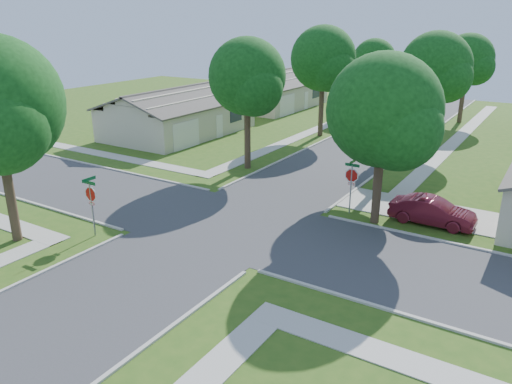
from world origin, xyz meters
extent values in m
plane|color=#2E5316|center=(0.00, 0.00, 0.00)|extent=(100.00, 100.00, 0.00)
cube|color=#333335|center=(0.00, 0.00, 0.00)|extent=(7.00, 100.00, 0.02)
cube|color=#9E9B91|center=(6.10, 26.00, 0.02)|extent=(1.20, 40.00, 0.04)
cube|color=#9E9B91|center=(-6.10, 26.00, 0.02)|extent=(1.20, 40.00, 0.04)
cube|color=#9E9B91|center=(7.90, 7.10, 0.03)|extent=(8.80, 3.60, 0.05)
cube|color=gray|center=(-4.70, -4.70, 1.35)|extent=(0.06, 0.06, 2.70)
cylinder|color=white|center=(-4.70, -4.70, 2.15)|extent=(1.05, 0.02, 1.05)
cylinder|color=#B3110C|center=(-4.70, -4.70, 2.15)|extent=(0.90, 0.03, 0.90)
cube|color=#B3110C|center=(-4.70, -4.70, 1.68)|extent=(0.34, 0.03, 0.12)
cube|color=white|center=(-4.70, -4.70, 1.68)|extent=(0.30, 0.03, 0.08)
cube|color=#0C5426|center=(-4.70, -4.70, 2.72)|extent=(0.80, 0.02, 0.16)
cube|color=#0C5426|center=(-4.70, -4.70, 2.90)|extent=(0.02, 0.80, 0.16)
cube|color=gray|center=(4.70, 4.70, 1.35)|extent=(0.06, 0.06, 2.70)
cylinder|color=white|center=(4.70, 4.70, 2.15)|extent=(1.05, 0.02, 1.05)
cylinder|color=#B3110C|center=(4.70, 4.70, 2.15)|extent=(0.90, 0.03, 0.90)
cube|color=#B3110C|center=(4.70, 4.70, 1.68)|extent=(0.34, 0.03, 0.12)
cube|color=white|center=(4.70, 4.70, 1.68)|extent=(0.30, 0.03, 0.08)
cube|color=#0C5426|center=(4.70, 4.70, 2.72)|extent=(0.80, 0.02, 0.16)
cube|color=#0C5426|center=(4.70, 4.70, 2.90)|extent=(0.02, 0.80, 0.16)
cylinder|color=#38281C|center=(4.70, 9.00, 1.98)|extent=(0.44, 0.44, 3.95)
sphere|color=#0E3B10|center=(4.70, 9.00, 5.88)|extent=(4.80, 4.80, 4.80)
sphere|color=#0E3B10|center=(5.54, 8.52, 5.28)|extent=(3.46, 3.46, 3.46)
sphere|color=#0E3B10|center=(3.98, 9.60, 5.40)|extent=(3.26, 3.26, 3.26)
cylinder|color=#38281C|center=(4.70, 21.00, 2.15)|extent=(0.44, 0.44, 4.30)
sphere|color=#0E3B10|center=(4.70, 21.00, 6.51)|extent=(5.40, 5.40, 5.40)
sphere|color=#0E3B10|center=(5.65, 20.46, 5.84)|extent=(3.89, 3.89, 3.89)
sphere|color=#0E3B10|center=(3.89, 21.68, 5.97)|extent=(3.67, 3.67, 3.67)
cylinder|color=#38281C|center=(4.70, 34.00, 2.10)|extent=(0.44, 0.44, 4.20)
sphere|color=#0E3B10|center=(4.70, 34.00, 6.22)|extent=(5.00, 5.00, 5.00)
sphere|color=#0E3B10|center=(5.58, 33.50, 5.60)|extent=(3.60, 3.60, 3.60)
sphere|color=#0E3B10|center=(3.95, 34.62, 5.72)|extent=(3.40, 3.40, 3.40)
cylinder|color=#38281C|center=(-4.70, 9.00, 2.12)|extent=(0.44, 0.44, 4.25)
sphere|color=#0E3B10|center=(-4.70, 9.00, 6.37)|extent=(5.20, 5.20, 5.20)
sphere|color=#0E3B10|center=(-3.79, 8.48, 5.72)|extent=(3.74, 3.74, 3.74)
sphere|color=#0E3B10|center=(-5.48, 9.65, 5.85)|extent=(3.54, 3.54, 3.54)
cylinder|color=#38281C|center=(-4.70, 21.00, 2.22)|extent=(0.44, 0.44, 4.44)
sphere|color=#0E3B10|center=(-4.70, 21.00, 6.76)|extent=(5.60, 5.60, 5.60)
sphere|color=#0E3B10|center=(-3.72, 20.44, 6.06)|extent=(4.03, 4.03, 4.03)
sphere|color=#0E3B10|center=(-5.54, 21.70, 6.20)|extent=(3.81, 3.81, 3.81)
cylinder|color=#38281C|center=(-4.70, 34.00, 1.95)|extent=(0.44, 0.44, 3.90)
sphere|color=#0E3B10|center=(-4.70, 34.00, 5.74)|extent=(4.60, 4.60, 4.60)
sphere|color=#0E3B10|center=(-3.90, 33.54, 5.16)|extent=(3.31, 3.31, 3.31)
sphere|color=#0E3B10|center=(-5.39, 34.58, 5.28)|extent=(3.13, 3.13, 3.13)
cylinder|color=#38281C|center=(-7.50, -7.00, 2.02)|extent=(0.44, 0.44, 4.04)
sphere|color=#0E3B10|center=(-8.40, -6.25, 5.95)|extent=(4.08, 4.08, 4.08)
cylinder|color=#38281C|center=(6.30, 4.20, 1.77)|extent=(0.44, 0.44, 3.54)
sphere|color=#0E3B10|center=(6.30, 4.20, 5.86)|extent=(5.60, 5.60, 5.60)
sphere|color=#0E3B10|center=(7.28, 3.64, 5.16)|extent=(4.03, 4.03, 4.03)
sphere|color=#0E3B10|center=(5.46, 4.90, 5.30)|extent=(3.81, 3.81, 3.81)
cube|color=silver|center=(11.97, 7.10, 1.10)|extent=(0.06, 3.20, 2.20)
cube|color=#B7AD90|center=(-16.00, 15.00, 1.40)|extent=(8.00, 13.00, 2.80)
cube|color=#443F3B|center=(-14.00, 15.00, 3.45)|extent=(4.42, 13.60, 1.56)
cube|color=#443F3B|center=(-18.00, 15.00, 3.45)|extent=(4.42, 13.60, 1.56)
cube|color=silver|center=(-11.97, 11.10, 1.10)|extent=(0.06, 3.20, 2.20)
cube|color=silver|center=(-11.97, 15.65, 1.00)|extent=(0.06, 0.90, 2.00)
cube|color=#1E2633|center=(-11.97, 18.25, 1.55)|extent=(0.06, 1.80, 1.10)
cube|color=#B7AD90|center=(-16.00, 32.00, 1.40)|extent=(8.00, 13.00, 2.80)
cube|color=#443F3B|center=(-14.00, 32.00, 3.45)|extent=(4.42, 13.60, 1.56)
cube|color=#443F3B|center=(-18.00, 32.00, 3.45)|extent=(4.42, 13.60, 1.56)
cube|color=silver|center=(-11.97, 28.10, 1.10)|extent=(0.06, 3.20, 2.20)
cube|color=silver|center=(-11.97, 32.65, 1.00)|extent=(0.06, 0.90, 2.00)
cube|color=#1E2633|center=(-11.97, 35.25, 1.55)|extent=(0.06, 1.80, 1.10)
imported|color=#56111E|center=(8.86, 5.50, 0.70)|extent=(4.24, 1.49, 1.39)
imported|color=black|center=(1.20, 19.06, 0.77)|extent=(1.86, 4.56, 1.55)
imported|color=black|center=(-1.57, 30.57, 0.62)|extent=(1.75, 4.30, 1.25)
camera|label=1|loc=(13.80, -19.43, 10.09)|focal=35.00mm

